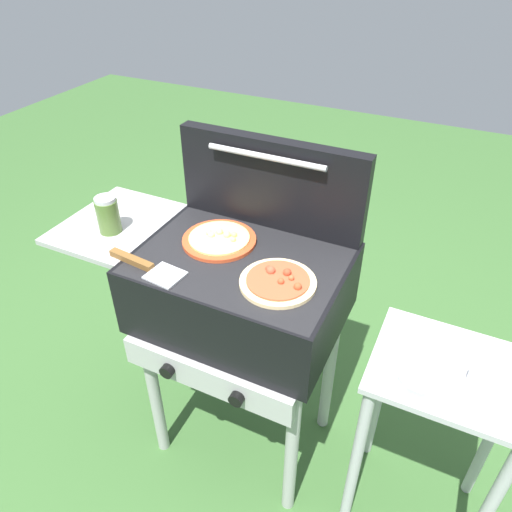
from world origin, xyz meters
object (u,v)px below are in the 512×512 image
Objects in this scene: topping_bowl_far at (490,383)px; topping_bowl_near at (419,382)px; pizza_cheese at (219,239)px; spatula at (145,266)px; grill at (238,293)px; prep_table at (437,414)px; sauce_jar at (108,215)px; pizza_pepperoni at (278,281)px.

topping_bowl_near is at bearing -155.13° from topping_bowl_far.
spatula is at bearing -120.61° from pizza_cheese.
grill is at bearing -29.80° from pizza_cheese.
spatula is 0.99m from prep_table.
topping_bowl_near and topping_bowl_far have the same top height.
pizza_cheese is 0.72m from topping_bowl_near.
sauce_jar reaches higher than topping_bowl_near.
pizza_cheese reaches higher than prep_table.
pizza_cheese is 1.90× the size of sauce_jar.
pizza_pepperoni reaches higher than pizza_cheese.
sauce_jar is at bearing 177.08° from topping_bowl_near.
sauce_jar reaches higher than topping_bowl_far.
pizza_cheese is 0.25m from spatula.
grill is 4.07× the size of pizza_cheese.
topping_bowl_near is at bearing -2.92° from sauce_jar.
sauce_jar is (-0.44, -0.05, 0.21)m from grill.
grill is 0.60m from topping_bowl_near.
topping_bowl_far is (0.60, 0.04, -0.16)m from pizza_pepperoni.
sauce_jar is at bearing 178.52° from pizza_pepperoni.
spatula is 1.01m from topping_bowl_far.
topping_bowl_far is at bearing -17.09° from prep_table.
pizza_pepperoni is at bearing 14.91° from spatula.
topping_bowl_near is (0.81, 0.06, -0.16)m from spatula.
spatula is (-0.38, -0.10, -0.00)m from pizza_pepperoni.
pizza_pepperoni is (0.25, -0.12, 0.00)m from pizza_cheese.
pizza_cheese is 0.87m from topping_bowl_far.
grill is at bearing 6.44° from sauce_jar.
spatula is 2.26× the size of topping_bowl_near.
spatula is at bearing -27.71° from sauce_jar.
spatula reaches higher than topping_bowl_near.
grill is 0.18m from pizza_cheese.
pizza_pepperoni reaches higher than topping_bowl_far.
topping_bowl_near is 0.19m from topping_bowl_far.
pizza_pepperoni is at bearing -1.48° from sauce_jar.
pizza_cheese reaches higher than topping_bowl_far.
topping_bowl_near is at bearing -12.58° from pizza_cheese.
sauce_jar reaches higher than pizza_cheese.
grill is 8.21× the size of topping_bowl_near.
grill reaches higher than prep_table.
spatula is (-0.22, -0.17, 0.15)m from grill.
pizza_pepperoni is 0.30× the size of prep_table.
grill is 0.77m from topping_bowl_far.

